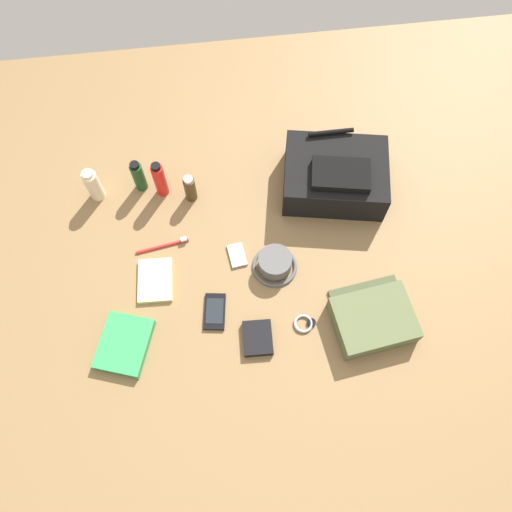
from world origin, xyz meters
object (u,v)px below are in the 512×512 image
(cologne_bottle, at_px, (190,188))
(paperback_novel, at_px, (124,344))
(toiletry_pouch, at_px, (373,318))
(lotion_bottle, at_px, (93,185))
(cell_phone, at_px, (215,311))
(wallet, at_px, (258,338))
(backpack, at_px, (335,176))
(notepad, at_px, (155,280))
(bucket_hat, at_px, (275,263))
(sunscreen_spray, at_px, (160,179))
(toothbrush, at_px, (165,245))
(media_player, at_px, (237,255))
(shampoo_bottle, at_px, (139,176))
(wristwatch, at_px, (304,323))

(cologne_bottle, height_order, paperback_novel, cologne_bottle)
(toiletry_pouch, relative_size, lotion_bottle, 1.85)
(lotion_bottle, height_order, cell_phone, lotion_bottle)
(wallet, bearing_deg, cologne_bottle, 109.75)
(backpack, distance_m, paperback_novel, 0.90)
(notepad, bearing_deg, lotion_bottle, 120.51)
(toiletry_pouch, relative_size, bucket_hat, 1.76)
(backpack, height_order, paperback_novel, backpack)
(cologne_bottle, bearing_deg, sunscreen_spray, 160.89)
(toiletry_pouch, xyz_separation_m, toothbrush, (-0.63, 0.35, -0.03))
(sunscreen_spray, xyz_separation_m, media_player, (0.23, -0.28, -0.07))
(shampoo_bottle, height_order, notepad, shampoo_bottle)
(lotion_bottle, bearing_deg, wallet, -49.91)
(cell_phone, distance_m, toothbrush, 0.29)
(notepad, bearing_deg, toiletry_pouch, -15.62)
(wristwatch, bearing_deg, lotion_bottle, 139.27)
(bucket_hat, bearing_deg, cell_phone, -147.92)
(wristwatch, bearing_deg, toothbrush, 142.11)
(media_player, bearing_deg, notepad, -168.27)
(backpack, distance_m, media_player, 0.44)
(sunscreen_spray, relative_size, media_player, 1.80)
(sunscreen_spray, bearing_deg, shampoo_bottle, 157.58)
(lotion_bottle, bearing_deg, shampoo_bottle, 6.61)
(wallet, bearing_deg, paperback_novel, 178.30)
(lotion_bottle, xyz_separation_m, cell_phone, (0.37, -0.48, -0.06))
(paperback_novel, relative_size, media_player, 2.44)
(shampoo_bottle, xyz_separation_m, sunscreen_spray, (0.07, -0.03, 0.01))
(cologne_bottle, xyz_separation_m, wristwatch, (0.32, -0.51, -0.05))
(media_player, bearing_deg, shampoo_bottle, 134.37)
(sunscreen_spray, height_order, toothbrush, sunscreen_spray)
(paperback_novel, height_order, notepad, paperback_novel)
(lotion_bottle, height_order, paperback_novel, lotion_bottle)
(bucket_hat, xyz_separation_m, wristwatch, (0.07, -0.21, -0.02))
(bucket_hat, xyz_separation_m, wallet, (-0.09, -0.24, -0.02))
(sunscreen_spray, xyz_separation_m, cologne_bottle, (0.10, -0.03, -0.02))
(cologne_bottle, bearing_deg, toothbrush, -119.37)
(backpack, height_order, media_player, backpack)
(wristwatch, bearing_deg, notepad, 156.13)
(media_player, relative_size, toothbrush, 0.50)
(toothbrush, bearing_deg, lotion_bottle, 134.55)
(backpack, height_order, toothbrush, backpack)
(backpack, xyz_separation_m, media_player, (-0.37, -0.23, -0.06))
(toiletry_pouch, xyz_separation_m, shampoo_bottle, (-0.70, 0.59, 0.03))
(backpack, relative_size, wallet, 3.58)
(cologne_bottle, bearing_deg, cell_phone, -84.51)
(cell_phone, bearing_deg, notepad, 144.72)
(backpack, height_order, bucket_hat, backpack)
(backpack, bearing_deg, paperback_novel, -146.70)
(toiletry_pouch, bearing_deg, wallet, -178.18)
(cell_phone, relative_size, notepad, 0.85)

